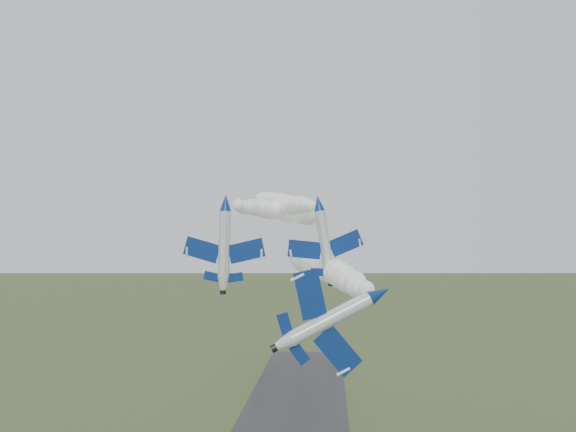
# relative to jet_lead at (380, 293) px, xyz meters

# --- Properties ---
(jet_lead) EXTENTS (5.11, 12.73, 9.47)m
(jet_lead) POSITION_rel_jet_lead_xyz_m (0.00, 0.00, 0.00)
(jet_lead) COLOR silver
(smoke_trail_jet_lead) EXTENTS (19.06, 75.14, 5.82)m
(smoke_trail_jet_lead) POSITION_rel_jet_lead_xyz_m (-5.50, 40.04, 1.43)
(smoke_trail_jet_lead) COLOR white
(jet_pair_left) EXTENTS (12.07, 14.28, 3.53)m
(jet_pair_left) POSITION_rel_jet_lead_xyz_m (-19.60, 28.44, 10.93)
(jet_pair_left) COLOR silver
(smoke_trail_jet_pair_left) EXTENTS (14.61, 63.48, 4.99)m
(smoke_trail_jet_pair_left) POSITION_rel_jet_lead_xyz_m (-14.11, 63.60, 11.85)
(smoke_trail_jet_pair_left) COLOR white
(jet_pair_right) EXTENTS (10.75, 12.75, 3.39)m
(jet_pair_right) POSITION_rel_jet_lead_xyz_m (-6.28, 27.61, 10.72)
(jet_pair_right) COLOR silver
(smoke_trail_jet_pair_right) EXTENTS (17.45, 57.37, 4.96)m
(smoke_trail_jet_pair_right) POSITION_rel_jet_lead_xyz_m (-13.47, 58.85, 12.73)
(smoke_trail_jet_pair_right) COLOR white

